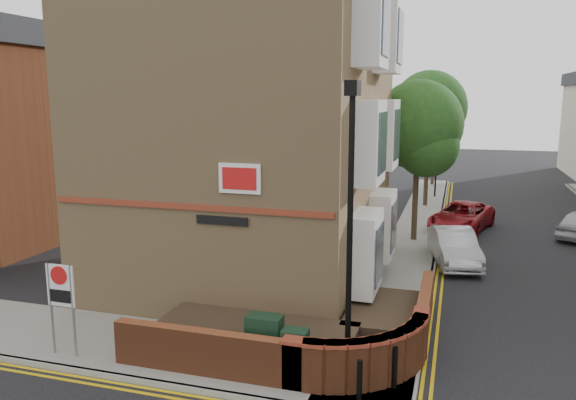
{
  "coord_description": "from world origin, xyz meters",
  "views": [
    {
      "loc": [
        3.62,
        -9.79,
        6.11
      ],
      "look_at": [
        -0.57,
        4.0,
        3.45
      ],
      "focal_mm": 35.0,
      "sensor_mm": 36.0,
      "label": 1
    }
  ],
  "objects_px": {
    "silver_car_near": "(454,247)",
    "utility_cabinet_large": "(264,341)",
    "lamppost": "(350,234)",
    "zone_sign": "(61,293)"
  },
  "relations": [
    {
      "from": "utility_cabinet_large",
      "to": "lamppost",
      "type": "bearing_deg",
      "value": -3.01
    },
    {
      "from": "lamppost",
      "to": "zone_sign",
      "type": "relative_size",
      "value": 2.86
    },
    {
      "from": "lamppost",
      "to": "utility_cabinet_large",
      "type": "bearing_deg",
      "value": 176.99
    },
    {
      "from": "silver_car_near",
      "to": "lamppost",
      "type": "bearing_deg",
      "value": -113.47
    },
    {
      "from": "silver_car_near",
      "to": "utility_cabinet_large",
      "type": "bearing_deg",
      "value": -123.66
    },
    {
      "from": "silver_car_near",
      "to": "zone_sign",
      "type": "bearing_deg",
      "value": -140.84
    },
    {
      "from": "lamppost",
      "to": "zone_sign",
      "type": "distance_m",
      "value": 6.85
    },
    {
      "from": "utility_cabinet_large",
      "to": "silver_car_near",
      "type": "xyz_separation_m",
      "value": [
        3.97,
        9.86,
        -0.07
      ]
    },
    {
      "from": "lamppost",
      "to": "zone_sign",
      "type": "bearing_deg",
      "value": -173.93
    },
    {
      "from": "utility_cabinet_large",
      "to": "silver_car_near",
      "type": "bearing_deg",
      "value": 68.05
    }
  ]
}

